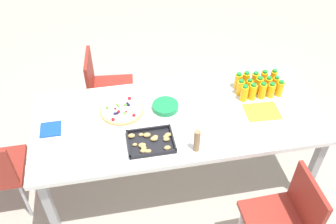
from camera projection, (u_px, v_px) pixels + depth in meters
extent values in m
plane|color=#B2A899|center=(177.00, 177.00, 3.34)|extent=(12.00, 12.00, 0.00)
cube|color=silver|center=(179.00, 118.00, 2.84)|extent=(2.20, 0.92, 0.04)
cube|color=#99999E|center=(276.00, 106.00, 3.51)|extent=(0.06, 0.06, 0.72)
cube|color=#99999E|center=(54.00, 135.00, 3.23)|extent=(0.06, 0.06, 0.72)
cube|color=#99999E|center=(313.00, 168.00, 2.96)|extent=(0.06, 0.06, 0.72)
cube|color=#99999E|center=(51.00, 209.00, 2.69)|extent=(0.06, 0.06, 0.72)
cylinder|color=silver|center=(29.00, 169.00, 3.15)|extent=(0.02, 0.02, 0.41)
cylinder|color=silver|center=(26.00, 201.00, 2.92)|extent=(0.02, 0.02, 0.41)
cube|color=maroon|center=(275.00, 222.00, 2.51)|extent=(0.41, 0.41, 0.04)
cube|color=maroon|center=(307.00, 201.00, 2.41)|extent=(0.04, 0.38, 0.38)
cylinder|color=silver|center=(280.00, 217.00, 2.82)|extent=(0.02, 0.02, 0.41)
cube|color=maroon|center=(112.00, 89.00, 3.54)|extent=(0.44, 0.44, 0.04)
cube|color=maroon|center=(89.00, 74.00, 3.40)|extent=(0.07, 0.38, 0.38)
cylinder|color=silver|center=(130.00, 97.00, 3.84)|extent=(0.02, 0.02, 0.41)
cylinder|color=silver|center=(131.00, 118.00, 3.60)|extent=(0.02, 0.02, 0.41)
cylinder|color=silver|center=(99.00, 99.00, 3.82)|extent=(0.02, 0.02, 0.41)
cylinder|color=silver|center=(97.00, 120.00, 3.58)|extent=(0.02, 0.02, 0.41)
cylinder|color=#FAAB14|center=(273.00, 78.00, 3.07)|extent=(0.06, 0.06, 0.13)
cylinder|color=#1E8C33|center=(275.00, 71.00, 3.02)|extent=(0.04, 0.04, 0.02)
cylinder|color=#FAAD14|center=(264.00, 78.00, 3.07)|extent=(0.06, 0.06, 0.12)
cylinder|color=#1E8C33|center=(265.00, 72.00, 3.02)|extent=(0.04, 0.04, 0.02)
cylinder|color=#F9AD14|center=(255.00, 80.00, 3.05)|extent=(0.06, 0.06, 0.12)
cylinder|color=#1E8C33|center=(256.00, 73.00, 3.00)|extent=(0.04, 0.04, 0.02)
cylinder|color=#FAAD14|center=(246.00, 80.00, 3.04)|extent=(0.06, 0.06, 0.13)
cylinder|color=#1E8C33|center=(247.00, 73.00, 2.99)|extent=(0.04, 0.04, 0.02)
cylinder|color=#FAAD14|center=(238.00, 81.00, 3.03)|extent=(0.06, 0.06, 0.13)
cylinder|color=#1E8C33|center=(239.00, 74.00, 2.98)|extent=(0.04, 0.04, 0.02)
cylinder|color=#FAAC14|center=(275.00, 84.00, 3.02)|extent=(0.05, 0.05, 0.12)
cylinder|color=#1E8C33|center=(277.00, 78.00, 2.97)|extent=(0.03, 0.03, 0.02)
cylinder|color=#F9AC14|center=(268.00, 85.00, 3.01)|extent=(0.06, 0.06, 0.12)
cylinder|color=#1E8C33|center=(269.00, 78.00, 2.96)|extent=(0.04, 0.04, 0.02)
cylinder|color=#F9AD14|center=(259.00, 85.00, 2.99)|extent=(0.06, 0.06, 0.13)
cylinder|color=#1E8C33|center=(260.00, 78.00, 2.94)|extent=(0.04, 0.04, 0.02)
cylinder|color=#FAAC14|center=(249.00, 87.00, 2.99)|extent=(0.06, 0.06, 0.12)
cylinder|color=#1E8C33|center=(250.00, 80.00, 2.94)|extent=(0.04, 0.04, 0.02)
cylinder|color=#FAAE14|center=(240.00, 88.00, 2.98)|extent=(0.06, 0.06, 0.12)
cylinder|color=#1E8C33|center=(242.00, 81.00, 2.93)|extent=(0.04, 0.04, 0.02)
cylinder|color=#FAAC14|center=(280.00, 89.00, 2.97)|extent=(0.06, 0.06, 0.13)
cylinder|color=#1E8C33|center=(282.00, 82.00, 2.92)|extent=(0.04, 0.04, 0.02)
cylinder|color=#FAAC14|center=(271.00, 91.00, 2.96)|extent=(0.06, 0.06, 0.12)
cylinder|color=#1E8C33|center=(273.00, 84.00, 2.91)|extent=(0.04, 0.04, 0.02)
cylinder|color=#FAAC14|center=(262.00, 91.00, 2.94)|extent=(0.06, 0.06, 0.13)
cylinder|color=#1E8C33|center=(264.00, 84.00, 2.89)|extent=(0.04, 0.04, 0.02)
cylinder|color=#FAAD14|center=(253.00, 92.00, 2.93)|extent=(0.06, 0.06, 0.13)
cylinder|color=#1E8C33|center=(254.00, 85.00, 2.88)|extent=(0.04, 0.04, 0.02)
cylinder|color=#F9AC14|center=(244.00, 94.00, 2.92)|extent=(0.06, 0.06, 0.13)
cylinder|color=#1E8C33|center=(246.00, 86.00, 2.87)|extent=(0.04, 0.04, 0.02)
cylinder|color=tan|center=(122.00, 110.00, 2.87)|extent=(0.34, 0.34, 0.02)
cylinder|color=white|center=(122.00, 109.00, 2.86)|extent=(0.31, 0.31, 0.01)
sphere|color=red|center=(113.00, 119.00, 2.75)|extent=(0.03, 0.03, 0.03)
sphere|color=red|center=(130.00, 98.00, 2.93)|extent=(0.03, 0.03, 0.03)
sphere|color=red|center=(115.00, 109.00, 2.84)|extent=(0.02, 0.02, 0.02)
sphere|color=#1E1947|center=(129.00, 105.00, 2.87)|extent=(0.02, 0.02, 0.02)
sphere|color=#1E1947|center=(127.00, 103.00, 2.89)|extent=(0.02, 0.02, 0.02)
sphere|color=#66B238|center=(125.00, 105.00, 2.87)|extent=(0.02, 0.02, 0.02)
sphere|color=#66B238|center=(125.00, 113.00, 2.80)|extent=(0.02, 0.02, 0.02)
sphere|color=#66B238|center=(107.00, 108.00, 2.85)|extent=(0.03, 0.03, 0.03)
sphere|color=red|center=(126.00, 112.00, 2.82)|extent=(0.02, 0.02, 0.02)
sphere|color=red|center=(119.00, 112.00, 2.82)|extent=(0.03, 0.03, 0.03)
sphere|color=red|center=(134.00, 115.00, 2.79)|extent=(0.03, 0.03, 0.03)
sphere|color=#66B238|center=(117.00, 104.00, 2.88)|extent=(0.02, 0.02, 0.02)
sphere|color=#66B238|center=(118.00, 106.00, 2.86)|extent=(0.02, 0.02, 0.02)
sphere|color=#1E1947|center=(117.00, 113.00, 2.80)|extent=(0.02, 0.02, 0.02)
sphere|color=#1E1947|center=(115.00, 114.00, 2.80)|extent=(0.02, 0.02, 0.02)
cube|color=black|center=(151.00, 143.00, 2.62)|extent=(0.33, 0.25, 0.01)
cube|color=black|center=(148.00, 129.00, 2.70)|extent=(0.33, 0.01, 0.03)
cube|color=black|center=(153.00, 154.00, 2.53)|extent=(0.33, 0.01, 0.03)
cube|color=black|center=(173.00, 138.00, 2.63)|extent=(0.01, 0.25, 0.03)
cube|color=black|center=(128.00, 144.00, 2.59)|extent=(0.01, 0.25, 0.03)
ellipsoid|color=tan|center=(148.00, 151.00, 2.54)|extent=(0.04, 0.03, 0.02)
ellipsoid|color=tan|center=(135.00, 145.00, 2.59)|extent=(0.03, 0.02, 0.02)
ellipsoid|color=tan|center=(167.00, 148.00, 2.56)|extent=(0.05, 0.03, 0.03)
ellipsoid|color=tan|center=(166.00, 137.00, 2.64)|extent=(0.04, 0.03, 0.02)
ellipsoid|color=tan|center=(147.00, 135.00, 2.65)|extent=(0.05, 0.04, 0.03)
ellipsoid|color=tan|center=(168.00, 135.00, 2.65)|extent=(0.05, 0.03, 0.03)
ellipsoid|color=tan|center=(154.00, 139.00, 2.62)|extent=(0.05, 0.04, 0.03)
ellipsoid|color=tan|center=(131.00, 136.00, 2.65)|extent=(0.05, 0.04, 0.03)
ellipsoid|color=tan|center=(155.00, 137.00, 2.64)|extent=(0.04, 0.03, 0.02)
ellipsoid|color=tan|center=(144.00, 148.00, 2.57)|extent=(0.04, 0.03, 0.02)
ellipsoid|color=tan|center=(142.00, 145.00, 2.58)|extent=(0.05, 0.04, 0.03)
ellipsoid|color=tan|center=(166.00, 139.00, 2.62)|extent=(0.05, 0.03, 0.03)
ellipsoid|color=tan|center=(141.00, 135.00, 2.66)|extent=(0.04, 0.03, 0.02)
ellipsoid|color=tan|center=(144.00, 151.00, 2.54)|extent=(0.05, 0.04, 0.03)
cylinder|color=#1E8C4C|center=(165.00, 108.00, 2.89)|extent=(0.20, 0.20, 0.00)
cylinder|color=#1E8C4C|center=(165.00, 108.00, 2.89)|extent=(0.20, 0.20, 0.00)
cylinder|color=#1E8C4C|center=(165.00, 107.00, 2.88)|extent=(0.20, 0.20, 0.00)
cylinder|color=#1E8C4C|center=(165.00, 107.00, 2.88)|extent=(0.20, 0.20, 0.00)
cylinder|color=#1E8C4C|center=(165.00, 106.00, 2.88)|extent=(0.20, 0.20, 0.00)
cylinder|color=#1E8C4C|center=(165.00, 106.00, 2.87)|extent=(0.20, 0.20, 0.00)
cylinder|color=#1E8C4C|center=(165.00, 105.00, 2.87)|extent=(0.20, 0.20, 0.00)
cylinder|color=#1E8C4C|center=(165.00, 105.00, 2.87)|extent=(0.20, 0.20, 0.00)
cube|color=#194CA5|center=(51.00, 129.00, 2.72)|extent=(0.15, 0.15, 0.01)
cylinder|color=#9E7A56|center=(197.00, 141.00, 2.52)|extent=(0.04, 0.04, 0.18)
cube|color=yellow|center=(262.00, 112.00, 2.86)|extent=(0.27, 0.21, 0.01)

